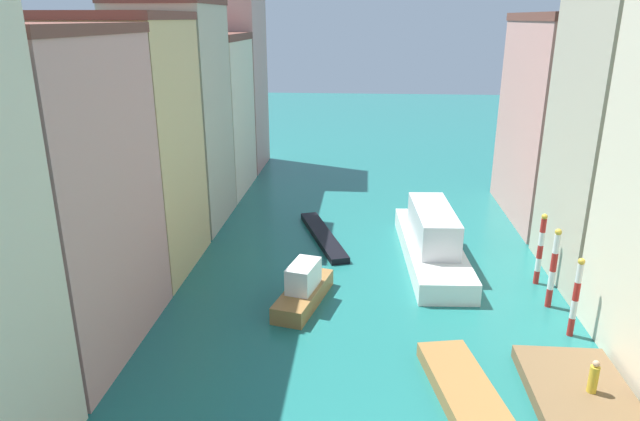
{
  "coord_description": "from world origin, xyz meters",
  "views": [
    {
      "loc": [
        -0.38,
        -12.28,
        14.26
      ],
      "look_at": [
        -3.39,
        24.86,
        1.5
      ],
      "focal_mm": 31.67,
      "sensor_mm": 36.0,
      "label": 1
    }
  ],
  "objects_px": {
    "mooring_pole_0": "(576,297)",
    "motorboat_1": "(304,289)",
    "mooring_pole_1": "(553,268)",
    "motorboat_0": "(465,392)",
    "waterfront_dock": "(576,388)",
    "mooring_pole_2": "(540,248)",
    "vaporetto_white": "(432,240)",
    "person_on_dock": "(594,378)",
    "gondola_black": "(323,236)"
  },
  "relations": [
    {
      "from": "mooring_pole_0",
      "to": "motorboat_1",
      "type": "height_order",
      "value": "mooring_pole_0"
    },
    {
      "from": "mooring_pole_1",
      "to": "motorboat_0",
      "type": "height_order",
      "value": "mooring_pole_1"
    },
    {
      "from": "waterfront_dock",
      "to": "mooring_pole_2",
      "type": "bearing_deg",
      "value": 83.18
    },
    {
      "from": "vaporetto_white",
      "to": "person_on_dock",
      "type": "bearing_deg",
      "value": -70.92
    },
    {
      "from": "person_on_dock",
      "to": "motorboat_0",
      "type": "height_order",
      "value": "person_on_dock"
    },
    {
      "from": "mooring_pole_1",
      "to": "gondola_black",
      "type": "bearing_deg",
      "value": 145.61
    },
    {
      "from": "waterfront_dock",
      "to": "mooring_pole_0",
      "type": "bearing_deg",
      "value": 74.42
    },
    {
      "from": "person_on_dock",
      "to": "mooring_pole_0",
      "type": "relative_size",
      "value": 0.35
    },
    {
      "from": "mooring_pole_1",
      "to": "motorboat_0",
      "type": "xyz_separation_m",
      "value": [
        -5.56,
        -8.01,
        -1.89
      ]
    },
    {
      "from": "mooring_pole_2",
      "to": "waterfront_dock",
      "type": "bearing_deg",
      "value": -96.82
    },
    {
      "from": "waterfront_dock",
      "to": "vaporetto_white",
      "type": "bearing_deg",
      "value": 108.62
    },
    {
      "from": "mooring_pole_0",
      "to": "motorboat_0",
      "type": "distance_m",
      "value": 7.93
    },
    {
      "from": "person_on_dock",
      "to": "mooring_pole_0",
      "type": "height_order",
      "value": "mooring_pole_0"
    },
    {
      "from": "mooring_pole_1",
      "to": "motorboat_0",
      "type": "bearing_deg",
      "value": -124.76
    },
    {
      "from": "mooring_pole_0",
      "to": "mooring_pole_2",
      "type": "bearing_deg",
      "value": 90.62
    },
    {
      "from": "mooring_pole_1",
      "to": "motorboat_0",
      "type": "distance_m",
      "value": 9.93
    },
    {
      "from": "vaporetto_white",
      "to": "gondola_black",
      "type": "distance_m",
      "value": 7.58
    },
    {
      "from": "mooring_pole_1",
      "to": "vaporetto_white",
      "type": "relative_size",
      "value": 0.35
    },
    {
      "from": "waterfront_dock",
      "to": "person_on_dock",
      "type": "distance_m",
      "value": 1.14
    },
    {
      "from": "waterfront_dock",
      "to": "motorboat_1",
      "type": "xyz_separation_m",
      "value": [
        -11.66,
        6.68,
        0.54
      ]
    },
    {
      "from": "vaporetto_white",
      "to": "motorboat_0",
      "type": "height_order",
      "value": "vaporetto_white"
    },
    {
      "from": "mooring_pole_0",
      "to": "mooring_pole_1",
      "type": "height_order",
      "value": "mooring_pole_1"
    },
    {
      "from": "motorboat_0",
      "to": "motorboat_1",
      "type": "height_order",
      "value": "motorboat_1"
    },
    {
      "from": "person_on_dock",
      "to": "vaporetto_white",
      "type": "xyz_separation_m",
      "value": [
        -4.7,
        13.6,
        0.07
      ]
    },
    {
      "from": "waterfront_dock",
      "to": "mooring_pole_0",
      "type": "height_order",
      "value": "mooring_pole_0"
    },
    {
      "from": "person_on_dock",
      "to": "mooring_pole_1",
      "type": "relative_size",
      "value": 0.32
    },
    {
      "from": "person_on_dock",
      "to": "gondola_black",
      "type": "relative_size",
      "value": 0.16
    },
    {
      "from": "gondola_black",
      "to": "motorboat_0",
      "type": "relative_size",
      "value": 1.32
    },
    {
      "from": "vaporetto_white",
      "to": "waterfront_dock",
      "type": "bearing_deg",
      "value": -71.38
    },
    {
      "from": "mooring_pole_1",
      "to": "mooring_pole_0",
      "type": "bearing_deg",
      "value": -86.15
    },
    {
      "from": "motorboat_0",
      "to": "motorboat_1",
      "type": "bearing_deg",
      "value": 134.37
    },
    {
      "from": "motorboat_0",
      "to": "motorboat_1",
      "type": "relative_size",
      "value": 1.2
    },
    {
      "from": "mooring_pole_0",
      "to": "motorboat_1",
      "type": "distance_m",
      "value": 13.15
    },
    {
      "from": "motorboat_0",
      "to": "vaporetto_white",
      "type": "bearing_deg",
      "value": 89.59
    },
    {
      "from": "motorboat_1",
      "to": "person_on_dock",
      "type": "bearing_deg",
      "value": -31.25
    },
    {
      "from": "person_on_dock",
      "to": "motorboat_0",
      "type": "xyz_separation_m",
      "value": [
        -4.8,
        -0.07,
        -0.88
      ]
    },
    {
      "from": "person_on_dock",
      "to": "gondola_black",
      "type": "xyz_separation_m",
      "value": [
        -11.65,
        16.43,
        -1.0
      ]
    },
    {
      "from": "person_on_dock",
      "to": "vaporetto_white",
      "type": "relative_size",
      "value": 0.11
    },
    {
      "from": "mooring_pole_2",
      "to": "vaporetto_white",
      "type": "distance_m",
      "value": 6.37
    },
    {
      "from": "mooring_pole_0",
      "to": "vaporetto_white",
      "type": "xyz_separation_m",
      "value": [
        -5.65,
        8.47,
        -0.77
      ]
    },
    {
      "from": "gondola_black",
      "to": "mooring_pole_0",
      "type": "bearing_deg",
      "value": -41.92
    },
    {
      "from": "waterfront_dock",
      "to": "mooring_pole_2",
      "type": "distance_m",
      "value": 10.31
    },
    {
      "from": "mooring_pole_1",
      "to": "waterfront_dock",
      "type": "bearing_deg",
      "value": -98.32
    },
    {
      "from": "mooring_pole_2",
      "to": "vaporetto_white",
      "type": "height_order",
      "value": "mooring_pole_2"
    },
    {
      "from": "mooring_pole_1",
      "to": "mooring_pole_2",
      "type": "bearing_deg",
      "value": 87.27
    },
    {
      "from": "waterfront_dock",
      "to": "vaporetto_white",
      "type": "xyz_separation_m",
      "value": [
        -4.38,
        13.01,
        0.98
      ]
    },
    {
      "from": "mooring_pole_1",
      "to": "motorboat_1",
      "type": "xyz_separation_m",
      "value": [
        -12.73,
        -0.67,
        -1.39
      ]
    },
    {
      "from": "mooring_pole_2",
      "to": "vaporetto_white",
      "type": "relative_size",
      "value": 0.34
    },
    {
      "from": "mooring_pole_2",
      "to": "motorboat_0",
      "type": "distance_m",
      "value": 12.27
    },
    {
      "from": "mooring_pole_0",
      "to": "motorboat_0",
      "type": "height_order",
      "value": "mooring_pole_0"
    }
  ]
}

